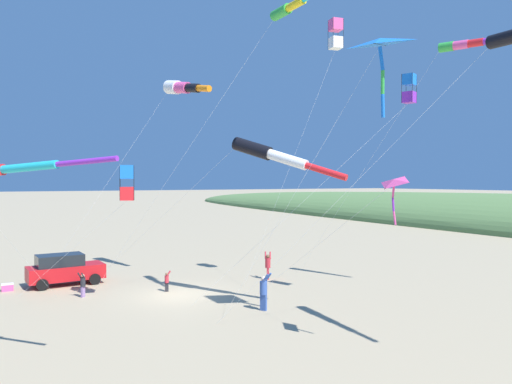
# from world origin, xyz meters

# --- Properties ---
(ground_plane) EXTENTS (600.00, 600.00, 0.00)m
(ground_plane) POSITION_xyz_m (0.00, 0.00, 0.00)
(ground_plane) COLOR tan
(parked_car) EXTENTS (4.40, 2.28, 1.85)m
(parked_car) POSITION_xyz_m (5.02, -5.79, 0.95)
(parked_car) COLOR red
(parked_car) RESTS_ON ground_plane
(cooler_box) EXTENTS (0.62, 0.42, 0.42)m
(cooler_box) POSITION_xyz_m (8.06, -5.65, 0.21)
(cooler_box) COLOR #EF4C93
(cooler_box) RESTS_ON ground_plane
(person_adult_flyer) EXTENTS (0.57, 0.62, 1.73)m
(person_adult_flyer) POSITION_xyz_m (-6.47, -1.19, 0.94)
(person_adult_flyer) COLOR #B72833
(person_adult_flyer) RESTS_ON ground_plane
(person_child_green_jacket) EXTENTS (0.40, 0.33, 1.17)m
(person_child_green_jacket) POSITION_xyz_m (0.24, -1.07, 0.64)
(person_child_green_jacket) COLOR #232328
(person_child_green_jacket) RESTS_ON ground_plane
(person_child_grey_jacket) EXTENTS (0.49, 0.48, 1.36)m
(person_child_grey_jacket) POSITION_xyz_m (4.59, -2.01, 0.74)
(person_child_grey_jacket) COLOR #8E6B9E
(person_child_grey_jacket) RESTS_ON ground_plane
(person_bystander_far) EXTENTS (0.61, 0.65, 1.82)m
(person_bystander_far) POSITION_xyz_m (-2.52, 5.02, 0.99)
(person_bystander_far) COLOR #335199
(person_bystander_far) RESTS_ON ground_plane
(kite_windsock_black_fish_shape) EXTENTS (5.45, 12.66, 13.91)m
(kite_windsock_black_fish_shape) POSITION_xyz_m (-13.60, 8.00, 13.57)
(kite_windsock_black_fish_shape) COLOR green
(kite_windsock_black_fish_shape) RESTS_ON ground_plane
(kite_windsock_rainbow_low_near) EXTENTS (8.45, 14.51, 8.53)m
(kite_windsock_rainbow_low_near) POSITION_xyz_m (-3.36, 4.30, 7.56)
(kite_windsock_rainbow_low_near) COLOR black
(kite_windsock_rainbow_low_near) RESTS_ON ground_plane
(kite_box_checkered_midright) EXTENTS (4.70, 3.48, 15.47)m
(kite_box_checkered_midright) POSITION_xyz_m (-8.45, 3.03, 14.62)
(kite_box_checkered_midright) COLOR #EF4C93
(kite_box_checkered_midright) RESTS_ON ground_plane
(kite_windsock_small_distant) EXTENTS (4.64, 12.89, 6.99)m
(kite_windsock_small_distant) POSITION_xyz_m (8.48, 6.60, 6.61)
(kite_windsock_small_distant) COLOR red
(kite_windsock_small_distant) RESTS_ON ground_plane
(kite_box_orange_high_right) EXTENTS (5.16, 4.87, 7.02)m
(kite_box_orange_high_right) POSITION_xyz_m (2.88, 0.63, 6.14)
(kite_box_orange_high_right) COLOR blue
(kite_box_orange_high_right) RESTS_ON ground_plane
(kite_windsock_long_streamer_left) EXTENTS (8.86, 6.30, 12.92)m
(kite_windsock_long_streamer_left) POSITION_xyz_m (-1.98, -4.43, 12.23)
(kite_windsock_long_streamer_left) COLOR white
(kite_windsock_long_streamer_left) RESTS_ON ground_plane
(kite_delta_yellow_midlevel) EXTENTS (1.43, 9.75, 6.44)m
(kite_delta_yellow_midlevel) POSITION_xyz_m (-3.55, 12.34, 6.14)
(kite_delta_yellow_midlevel) COLOR #EF4C93
(kite_delta_yellow_midlevel) RESTS_ON ground_plane
(kite_delta_green_low_center) EXTENTS (5.40, 6.65, 11.98)m
(kite_delta_green_low_center) POSITION_xyz_m (-4.53, 10.65, 11.60)
(kite_delta_green_low_center) COLOR blue
(kite_delta_green_low_center) RESTS_ON ground_plane
(kite_windsock_red_high_left) EXTENTS (7.52, 11.12, 14.57)m
(kite_windsock_red_high_left) POSITION_xyz_m (-3.37, 5.86, 14.31)
(kite_windsock_red_high_left) COLOR green
(kite_windsock_red_high_left) RESTS_ON ground_plane
(kite_box_magenta_far_left) EXTENTS (9.61, 5.80, 11.45)m
(kite_box_magenta_far_left) POSITION_xyz_m (-9.03, 7.97, 10.74)
(kite_box_magenta_far_left) COLOR blue
(kite_box_magenta_far_left) RESTS_ON ground_plane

